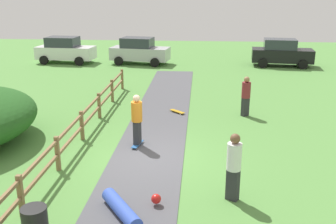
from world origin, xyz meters
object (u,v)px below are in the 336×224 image
skater_fallen (124,208)px  parked_car_black (282,53)px  bystander_maroon (246,94)px  parked_car_white (65,50)px  parked_car_silver (139,51)px  skateboard_loose (177,111)px  skater_riding (137,118)px  bystander_white (234,164)px

skater_fallen → parked_car_black: bearing=69.5°
bystander_maroon → parked_car_white: (-12.01, 11.86, -0.01)m
bystander_maroon → parked_car_silver: size_ratio=0.40×
skateboard_loose → parked_car_silver: 12.29m
skateboard_loose → bystander_maroon: bystander_maroon is taller
skater_riding → bystander_white: 4.61m
skater_riding → skateboard_loose: size_ratio=2.60×
parked_car_white → skater_riding: bearing=-63.4°
skater_fallen → skateboard_loose: bearing=84.5°
skater_fallen → bystander_maroon: bystander_maroon is taller
bystander_white → parked_car_silver: (-5.37, 19.17, -0.07)m
skateboard_loose → parked_car_white: bearing=127.5°
parked_car_black → parked_car_white: (-15.75, -0.00, 0.00)m
skater_riding → skateboard_loose: skater_riding is taller
parked_car_black → parked_car_white: same height
skater_riding → parked_car_black: bearing=63.4°
bystander_maroon → parked_car_black: size_ratio=0.40×
skateboard_loose → skater_riding: bearing=-106.4°
parked_car_black → parked_car_silver: bearing=180.0°
skater_riding → skateboard_loose: (1.17, 3.97, -0.98)m
skater_riding → skater_fallen: skater_riding is taller
skater_fallen → parked_car_silver: 20.36m
parked_car_white → bystander_maroon: bearing=-44.7°
skater_fallen → parked_car_white: (-8.22, 20.17, 0.76)m
skateboard_loose → parked_car_white: size_ratio=0.17×
skater_fallen → parked_car_black: size_ratio=0.37×
bystander_white → parked_car_white: size_ratio=0.43×
bystander_maroon → skater_fallen: bearing=-114.5°
skateboard_loose → parked_car_silver: parked_car_silver is taller
skater_riding → skater_fallen: size_ratio=1.17×
skater_riding → skater_fallen: 4.54m
bystander_white → parked_car_silver: 19.91m
parked_car_silver → skateboard_loose: bearing=-73.6°
parked_car_silver → parked_car_black: same height
bystander_white → parked_car_black: size_ratio=0.43×
bystander_maroon → parked_car_white: bearing=135.3°
skater_riding → bystander_maroon: 5.67m
skateboard_loose → parked_car_black: parked_car_black is taller
skater_fallen → bystander_maroon: (3.79, 8.30, 0.77)m
skater_fallen → skateboard_loose: size_ratio=2.23×
skater_riding → skater_fallen: (0.36, -4.44, -0.87)m
skateboard_loose → parked_car_white: (-9.03, 11.75, 0.87)m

